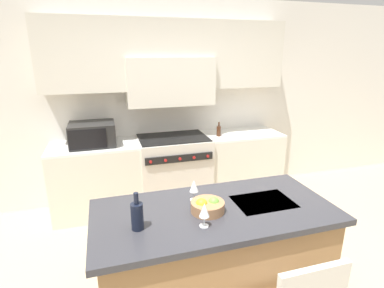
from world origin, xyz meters
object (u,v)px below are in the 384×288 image
Objects in this scene: wine_glass_far at (194,187)px; fruit_bowl at (208,206)px; oil_bottle_on_counter at (219,131)px; wine_bottle at (137,215)px; range_stove at (174,170)px; microwave at (92,134)px; wine_glass_near at (204,211)px.

wine_glass_far reaches higher than fruit_bowl.
wine_bottle is at bearing -124.19° from oil_bottle_on_counter.
microwave is (-1.00, 0.02, 0.58)m from range_stove.
fruit_bowl is at bearing -113.77° from oil_bottle_on_counter.
wine_bottle is at bearing 167.04° from wine_glass_near.
wine_glass_near is at bearing -113.96° from oil_bottle_on_counter.
fruit_bowl is (0.80, -1.93, -0.09)m from microwave.
oil_bottle_on_counter reaches higher than range_stove.
wine_glass_near is 0.20m from fruit_bowl.
range_stove is 1.76× the size of microwave.
fruit_bowl is at bearing 8.76° from wine_bottle.
wine_glass_far is at bearing -66.33° from microwave.
microwave is at bearing 112.61° from fruit_bowl.
microwave is 2.11× the size of wine_bottle.
range_stove is at bearing 84.11° from fruit_bowl.
wine_glass_near is (0.42, -0.10, 0.02)m from wine_bottle.
microwave reaches higher than fruit_bowl.
oil_bottle_on_counter is (0.91, 2.05, -0.05)m from wine_glass_near.
oil_bottle_on_counter is (0.63, -0.03, 0.52)m from range_stove.
microwave is at bearing 178.93° from range_stove.
range_stove is 1.16m from microwave.
wine_glass_near is 1.00× the size of wine_glass_far.
wine_glass_far is (0.46, 0.27, 0.02)m from wine_bottle.
wine_glass_near is at bearing -96.69° from wine_glass_far.
oil_bottle_on_counter is at bearing 66.04° from wine_glass_near.
oil_bottle_on_counter is at bearing -1.76° from microwave.
wine_glass_far is at bearing -117.25° from oil_bottle_on_counter.
wine_glass_far is (0.04, 0.36, 0.00)m from wine_glass_near.
range_stove is at bearing 82.31° from wine_glass_near.
wine_glass_near is at bearing -12.96° from wine_bottle.
wine_bottle is 1.52× the size of wine_glass_near.
microwave is at bearing 98.56° from wine_bottle.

